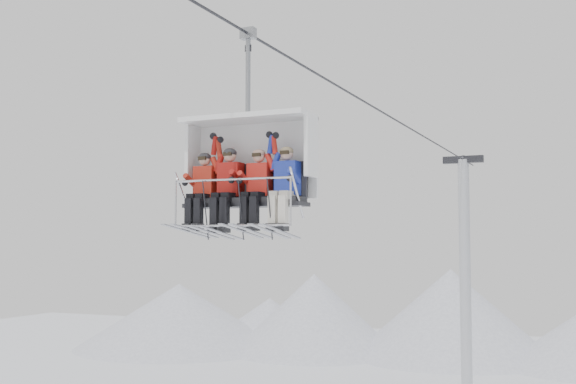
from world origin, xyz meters
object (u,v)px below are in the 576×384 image
at_px(skier_far_left, 203,188).
at_px(skier_center_right, 257,185).
at_px(chairlift_carrier, 251,162).
at_px(skier_far_right, 285,184).
at_px(skier_center_left, 228,185).
at_px(lift_tower_right, 466,310).

distance_m(skier_far_left, skier_center_right, 1.21).
relative_size(chairlift_carrier, skier_center_right, 2.33).
bearing_deg(skier_far_right, skier_center_right, -179.80).
xyz_separation_m(skier_center_right, skier_far_right, (0.59, 0.00, 0.01)).
distance_m(skier_center_left, skier_far_right, 1.23).
xyz_separation_m(chairlift_carrier, skier_center_right, (0.29, -0.31, -0.50)).
bearing_deg(skier_center_right, lift_tower_right, 90.70).
bearing_deg(skier_center_left, skier_far_left, -179.29).
relative_size(chairlift_carrier, skier_far_left, 2.36).
bearing_deg(skier_far_left, chairlift_carrier, 18.72).
distance_m(lift_tower_right, skier_far_left, 24.58).
distance_m(skier_far_left, skier_center_left, 0.57).
bearing_deg(lift_tower_right, skier_far_left, -92.17).
relative_size(lift_tower_right, skier_far_left, 7.98).
bearing_deg(skier_far_right, chairlift_carrier, 160.88).
xyz_separation_m(lift_tower_right, skier_far_left, (-0.92, -24.16, 4.45)).
height_order(chairlift_carrier, skier_center_left, chairlift_carrier).
bearing_deg(skier_far_right, lift_tower_right, 92.10).
relative_size(chairlift_carrier, skier_center_left, 2.23).
bearing_deg(skier_center_left, lift_tower_right, 89.18).
bearing_deg(skier_far_right, skier_far_left, -179.89).
height_order(chairlift_carrier, skier_far_left, chairlift_carrier).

